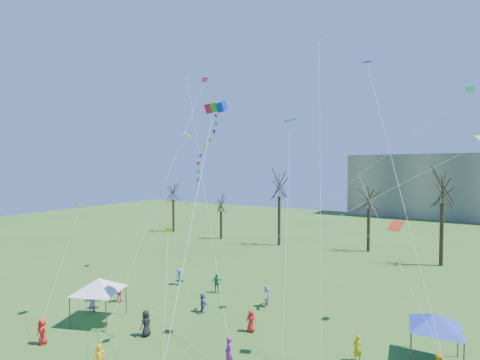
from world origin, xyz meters
The scene contains 6 objects.
bare_tree_row centered at (2.22, 35.41, 7.33)m, with size 70.84×8.77×11.73m.
big_box_kite centered at (-2.20, 6.60, 12.11)m, with size 2.80×5.64×16.81m.
canopy_tent_white centered at (-10.89, 4.81, 2.81)m, with size 4.13×4.13×3.31m.
canopy_tent_blue centered at (11.25, 11.50, 2.53)m, with size 3.98×3.98×2.98m.
festival_crowd centered at (-0.96, 6.93, 0.86)m, with size 26.54×14.84×1.86m.
small_kites_aloft centered at (0.96, 11.10, 13.86)m, with size 27.36×18.19×33.26m.
Camera 1 is at (11.07, -11.43, 11.66)m, focal length 25.00 mm.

